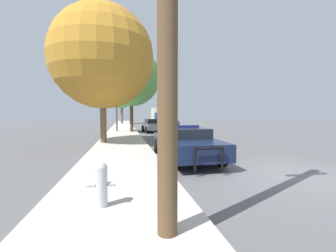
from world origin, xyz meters
The scene contains 11 objects.
ground_plane centered at (0.00, 0.00, 0.00)m, with size 110.00×110.00×0.00m, color #565659.
sidewalk_left centered at (-5.10, 0.00, 0.07)m, with size 3.00×110.00×0.13m.
police_car centered at (-2.48, 3.05, 0.71)m, with size 2.10×5.40×1.39m.
fire_hydrant centered at (-5.38, -1.70, 0.57)m, with size 0.52×0.23×0.83m.
traffic_light centered at (-4.15, 17.82, 3.71)m, with size 3.78×0.35×5.06m.
car_background_midblock centered at (-1.99, 17.06, 0.74)m, with size 2.07×4.30×1.39m.
car_background_oncoming centered at (2.00, 27.47, 0.72)m, with size 2.07×4.51×1.32m.
box_truck centered at (1.51, 35.31, 1.64)m, with size 2.56×7.44×3.08m.
tree_sidewalk_far centered at (-5.25, 37.81, 4.96)m, with size 3.90×3.90×6.82m.
tree_sidewalk_near centered at (-6.17, 8.16, 5.26)m, with size 6.14×6.14×8.21m.
tree_sidewalk_mid centered at (-4.17, 16.73, 5.52)m, with size 5.71×5.71×8.25m.
Camera 1 is at (-4.96, -5.97, 1.84)m, focal length 24.00 mm.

